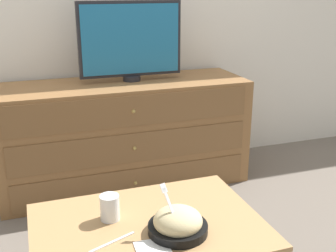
{
  "coord_description": "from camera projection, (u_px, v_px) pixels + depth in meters",
  "views": [
    {
      "loc": [
        -0.56,
        -3.02,
        1.36
      ],
      "look_at": [
        0.03,
        -1.31,
        0.75
      ],
      "focal_mm": 45.0,
      "sensor_mm": 36.0,
      "label": 1
    }
  ],
  "objects": [
    {
      "name": "ground_plane",
      "position": [
        110.0,
        167.0,
        3.31
      ],
      "size": [
        12.0,
        12.0,
        0.0
      ],
      "primitive_type": "plane",
      "color": "#70665B"
    },
    {
      "name": "takeout_bowl",
      "position": [
        178.0,
        223.0,
        1.6
      ],
      "size": [
        0.23,
        0.23,
        0.19
      ],
      "color": "black",
      "rests_on": "coffee_table"
    },
    {
      "name": "drink_cup",
      "position": [
        110.0,
        209.0,
        1.69
      ],
      "size": [
        0.08,
        0.08,
        0.11
      ],
      "color": "beige",
      "rests_on": "coffee_table"
    },
    {
      "name": "knife",
      "position": [
        112.0,
        242.0,
        1.55
      ],
      "size": [
        0.19,
        0.08,
        0.01
      ],
      "color": "white",
      "rests_on": "coffee_table"
    },
    {
      "name": "napkin",
      "position": [
        153.0,
        249.0,
        1.51
      ],
      "size": [
        0.13,
        0.13,
        0.0
      ],
      "color": "white",
      "rests_on": "coffee_table"
    },
    {
      "name": "dresser",
      "position": [
        124.0,
        134.0,
        2.94
      ],
      "size": [
        1.69,
        0.57,
        0.74
      ],
      "color": "olive",
      "rests_on": "ground_plane"
    },
    {
      "name": "coffee_table",
      "position": [
        148.0,
        237.0,
        1.69
      ],
      "size": [
        0.91,
        0.64,
        0.46
      ],
      "color": "tan",
      "rests_on": "ground_plane"
    },
    {
      "name": "tv",
      "position": [
        131.0,
        40.0,
        2.79
      ],
      "size": [
        0.7,
        0.12,
        0.53
      ],
      "color": "#232328",
      "rests_on": "dresser"
    }
  ]
}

